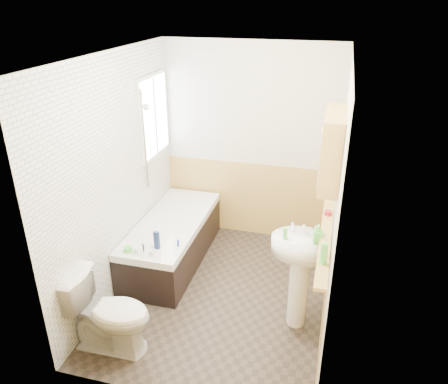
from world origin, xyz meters
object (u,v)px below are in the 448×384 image
Objects in this scene: sink at (300,264)px; medicine_cabinet at (332,149)px; bathtub at (172,240)px; pine_shelf at (326,238)px; toilet at (109,313)px.

sink is 1.62× the size of medicine_cabinet.
bathtub is 1.12× the size of pine_shelf.
toilet is 0.50× the size of pine_shelf.
medicine_cabinet is (0.17, 0.02, 1.14)m from sink.
toilet is 2.04m from pine_shelf.
toilet is 0.72× the size of sink.
toilet is 2.41m from medicine_cabinet.
toilet reaches higher than bathtub.
toilet is 1.80m from sink.
sink reaches higher than toilet.
bathtub is at bearing 157.75° from medicine_cabinet.
pine_shelf is at bearing -55.13° from medicine_cabinet.
medicine_cabinet is (-0.03, 0.04, 0.81)m from pine_shelf.
sink is (1.57, -0.73, 0.41)m from bathtub.
pine_shelf reaches higher than bathtub.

